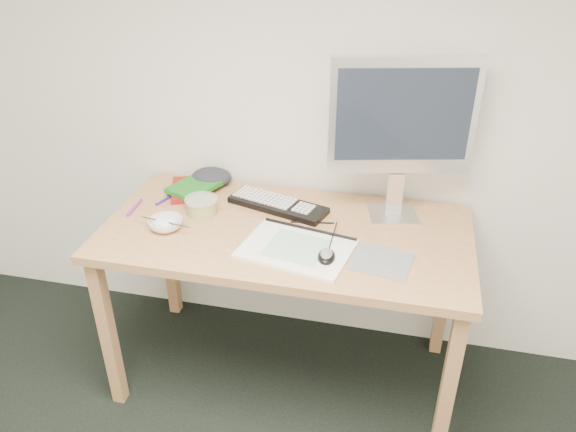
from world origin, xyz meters
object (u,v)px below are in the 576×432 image
object	(u,v)px
keyboard	(278,205)
rice_bowl	(166,224)
monitor	(402,121)
sketchpad	(296,249)
desk	(286,247)

from	to	relation	value
keyboard	rice_bowl	world-z (taller)	rice_bowl
keyboard	monitor	xyz separation A→B (m)	(0.46, 0.05, 0.38)
sketchpad	monitor	bearing A→B (deg)	57.38
desk	sketchpad	xyz separation A→B (m)	(0.07, -0.13, 0.09)
desk	rice_bowl	xyz separation A→B (m)	(-0.45, -0.10, 0.10)
sketchpad	rice_bowl	size ratio (longest dim) A/B	2.95
keyboard	desk	bearing A→B (deg)	-49.87
desk	sketchpad	world-z (taller)	sketchpad
sketchpad	monitor	distance (m)	0.60
sketchpad	rice_bowl	xyz separation A→B (m)	(-0.52, 0.03, 0.01)
rice_bowl	monitor	bearing A→B (deg)	19.86
sketchpad	rice_bowl	bearing A→B (deg)	-172.60
desk	rice_bowl	bearing A→B (deg)	-167.76
keyboard	monitor	world-z (taller)	monitor
monitor	keyboard	bearing A→B (deg)	172.02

